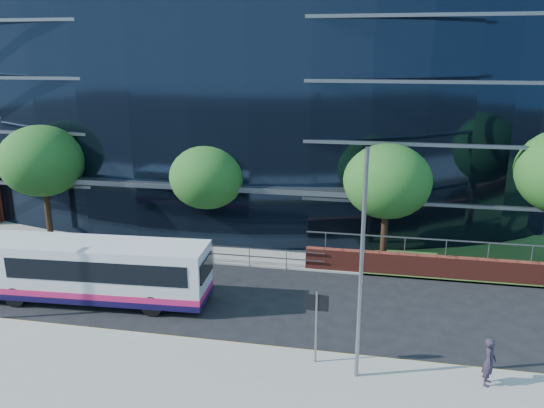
% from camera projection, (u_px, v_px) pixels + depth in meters
% --- Properties ---
extents(ground, '(200.00, 200.00, 0.00)m').
position_uv_depth(ground, '(210.00, 332.00, 21.72)').
color(ground, black).
rests_on(ground, ground).
extents(pavement_near, '(80.00, 8.00, 0.15)m').
position_uv_depth(pavement_near, '(163.00, 407.00, 16.98)').
color(pavement_near, gray).
rests_on(pavement_near, ground).
extents(kerb, '(80.00, 0.25, 0.16)m').
position_uv_depth(kerb, '(203.00, 342.00, 20.75)').
color(kerb, gray).
rests_on(kerb, ground).
extents(yellow_line_outer, '(80.00, 0.08, 0.01)m').
position_uv_depth(yellow_line_outer, '(204.00, 341.00, 20.96)').
color(yellow_line_outer, gold).
rests_on(yellow_line_outer, ground).
extents(yellow_line_inner, '(80.00, 0.08, 0.01)m').
position_uv_depth(yellow_line_inner, '(205.00, 340.00, 21.10)').
color(yellow_line_inner, gold).
rests_on(yellow_line_inner, ground).
extents(far_forecourt, '(50.00, 8.00, 0.10)m').
position_uv_depth(far_forecourt, '(171.00, 234.00, 33.18)').
color(far_forecourt, gray).
rests_on(far_forecourt, ground).
extents(glass_office, '(44.00, 23.10, 16.00)m').
position_uv_depth(glass_office, '(239.00, 94.00, 39.93)').
color(glass_office, black).
rests_on(glass_office, ground).
extents(guard_railings, '(24.00, 0.05, 1.10)m').
position_uv_depth(guard_railings, '(110.00, 242.00, 29.56)').
color(guard_railings, slate).
rests_on(guard_railings, ground).
extents(street_sign, '(0.85, 0.09, 2.80)m').
position_uv_depth(street_sign, '(316.00, 312.00, 18.81)').
color(street_sign, slate).
rests_on(street_sign, pavement_near).
extents(tree_far_a, '(4.95, 4.95, 6.98)m').
position_uv_depth(tree_far_a, '(42.00, 161.00, 31.25)').
color(tree_far_a, black).
rests_on(tree_far_a, ground).
extents(tree_far_b, '(4.29, 4.29, 6.05)m').
position_uv_depth(tree_far_b, '(207.00, 177.00, 30.08)').
color(tree_far_b, black).
rests_on(tree_far_b, ground).
extents(tree_far_c, '(4.62, 4.62, 6.51)m').
position_uv_depth(tree_far_c, '(387.00, 181.00, 27.69)').
color(tree_far_c, black).
rests_on(tree_far_c, ground).
extents(streetlight_east, '(0.15, 0.77, 8.00)m').
position_uv_depth(streetlight_east, '(362.00, 261.00, 17.35)').
color(streetlight_east, slate).
rests_on(streetlight_east, pavement_near).
extents(city_bus, '(10.54, 2.95, 2.82)m').
position_uv_depth(city_bus, '(97.00, 271.00, 24.03)').
color(city_bus, silver).
rests_on(city_bus, ground).
extents(pedestrian, '(0.57, 0.71, 1.71)m').
position_uv_depth(pedestrian, '(489.00, 362.00, 17.81)').
color(pedestrian, '#281F2E').
rests_on(pedestrian, pavement_near).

